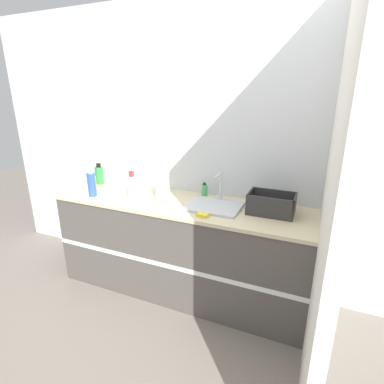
{
  "coord_description": "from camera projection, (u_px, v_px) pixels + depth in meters",
  "views": [
    {
      "loc": [
        1.09,
        -1.92,
        1.81
      ],
      "look_at": [
        0.13,
        0.28,
        1.01
      ],
      "focal_mm": 28.0,
      "sensor_mm": 36.0,
      "label": 1
    }
  ],
  "objects": [
    {
      "name": "ground_plane",
      "position": [
        166.0,
        308.0,
        2.65
      ],
      "size": [
        12.0,
        12.0,
        0.0
      ],
      "primitive_type": "plane",
      "color": "slate"
    },
    {
      "name": "wall_back",
      "position": [
        196.0,
        150.0,
        2.82
      ],
      "size": [
        4.69,
        0.06,
        2.6
      ],
      "color": "silver",
      "rests_on": "ground_plane"
    },
    {
      "name": "wall_right",
      "position": [
        332.0,
        171.0,
        2.07
      ],
      "size": [
        0.06,
        2.63,
        2.6
      ],
      "color": "beige",
      "rests_on": "ground_plane"
    },
    {
      "name": "counter_cabinet",
      "position": [
        181.0,
        247.0,
        2.79
      ],
      "size": [
        2.32,
        0.65,
        0.89
      ],
      "color": "#514C47",
      "rests_on": "ground_plane"
    },
    {
      "name": "sink",
      "position": [
        215.0,
        205.0,
        2.52
      ],
      "size": [
        0.45,
        0.36,
        0.27
      ],
      "color": "silver",
      "rests_on": "counter_cabinet"
    },
    {
      "name": "paper_towel_roll",
      "position": [
        162.0,
        186.0,
        2.67
      ],
      "size": [
        0.12,
        0.12,
        0.25
      ],
      "color": "#4C4C51",
      "rests_on": "counter_cabinet"
    },
    {
      "name": "dish_rack",
      "position": [
        271.0,
        206.0,
        2.38
      ],
      "size": [
        0.36,
        0.24,
        0.17
      ],
      "color": "#2D2D2D",
      "rests_on": "counter_cabinet"
    },
    {
      "name": "bottle_yellow",
      "position": [
        92.0,
        182.0,
        3.0
      ],
      "size": [
        0.08,
        0.08,
        0.15
      ],
      "color": "yellow",
      "rests_on": "counter_cabinet"
    },
    {
      "name": "bottle_green",
      "position": [
        99.0,
        175.0,
        3.15
      ],
      "size": [
        0.09,
        0.09,
        0.22
      ],
      "color": "#2D8C3D",
      "rests_on": "counter_cabinet"
    },
    {
      "name": "bottle_blue",
      "position": [
        92.0,
        184.0,
        2.77
      ],
      "size": [
        0.07,
        0.07,
        0.27
      ],
      "color": "#2D56B7",
      "rests_on": "counter_cabinet"
    },
    {
      "name": "bottle_white_spray",
      "position": [
        132.0,
        187.0,
        2.68
      ],
      "size": [
        0.08,
        0.08,
        0.26
      ],
      "color": "white",
      "rests_on": "counter_cabinet"
    },
    {
      "name": "soap_dispenser",
      "position": [
        204.0,
        191.0,
        2.76
      ],
      "size": [
        0.06,
        0.06,
        0.14
      ],
      "color": "#4CB266",
      "rests_on": "counter_cabinet"
    },
    {
      "name": "sponge",
      "position": [
        203.0,
        215.0,
        2.33
      ],
      "size": [
        0.09,
        0.06,
        0.02
      ],
      "color": "yellow",
      "rests_on": "counter_cabinet"
    }
  ]
}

